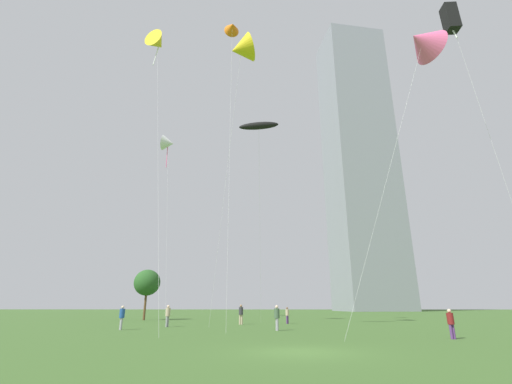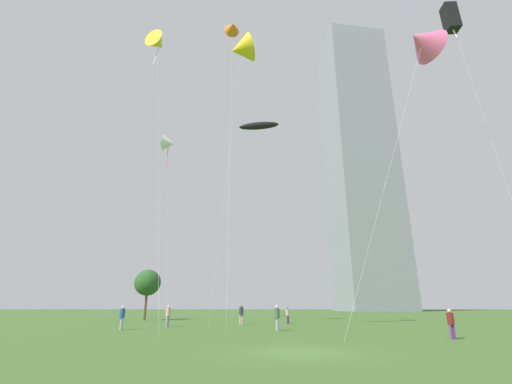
{
  "view_description": "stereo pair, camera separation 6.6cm",
  "coord_description": "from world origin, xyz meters",
  "views": [
    {
      "loc": [
        -1.37,
        -14.93,
        1.74
      ],
      "look_at": [
        -1.99,
        9.99,
        9.79
      ],
      "focal_mm": 24.61,
      "sensor_mm": 36.0,
      "label": 1
    },
    {
      "loc": [
        -1.31,
        -14.93,
        1.74
      ],
      "look_at": [
        -1.99,
        9.99,
        9.79
      ],
      "focal_mm": 24.61,
      "sensor_mm": 36.0,
      "label": 2
    }
  ],
  "objects": [
    {
      "name": "person_standing_0",
      "position": [
        -3.67,
        20.14,
        1.04
      ],
      "size": [
        0.4,
        0.4,
        1.79
      ],
      "rotation": [
        0.0,
        0.0,
        3.11
      ],
      "color": "tan",
      "rests_on": "ground"
    },
    {
      "name": "kite_flying_4",
      "position": [
        13.48,
        7.63,
        23.36
      ],
      "size": [
        2.52,
        0.95,
        24.59
      ],
      "color": "silver",
      "rests_on": "ground"
    },
    {
      "name": "park_tree_0",
      "position": [
        -16.1,
        29.85,
        4.4
      ],
      "size": [
        3.2,
        3.2,
        6.0
      ],
      "color": "brown",
      "rests_on": "ground"
    },
    {
      "name": "person_standing_4",
      "position": [
        -9.59,
        16.15,
        1.01
      ],
      "size": [
        0.39,
        0.39,
        1.75
      ],
      "rotation": [
        0.0,
        0.0,
        4.43
      ],
      "color": "gray",
      "rests_on": "ground"
    },
    {
      "name": "kite_flying_3",
      "position": [
        -1.85,
        14.67,
        17.88
      ],
      "size": [
        3.83,
        10.25,
        18.43
      ],
      "color": "silver",
      "rests_on": "ground"
    },
    {
      "name": "person_standing_5",
      "position": [
        -12.06,
        12.48,
        0.98
      ],
      "size": [
        0.38,
        0.38,
        1.7
      ],
      "rotation": [
        0.0,
        0.0,
        2.17
      ],
      "color": "gray",
      "rests_on": "ground"
    },
    {
      "name": "person_standing_3",
      "position": [
        0.81,
        21.8,
        0.89
      ],
      "size": [
        0.34,
        0.34,
        1.55
      ],
      "rotation": [
        0.0,
        0.0,
        0.92
      ],
      "color": "#593372",
      "rests_on": "ground"
    },
    {
      "name": "kite_flying_5",
      "position": [
        9.3,
        4.54,
        18.51
      ],
      "size": [
        8.26,
        3.16,
        19.89
      ],
      "color": "silver",
      "rests_on": "ground"
    },
    {
      "name": "kite_flying_2",
      "position": [
        -3.5,
        13.13,
        25.43
      ],
      "size": [
        4.01,
        4.29,
        27.03
      ],
      "color": "silver",
      "rests_on": "ground"
    },
    {
      "name": "kite_flying_0",
      "position": [
        -15.83,
        32.72,
        24.99
      ],
      "size": [
        4.17,
        6.98,
        26.26
      ],
      "color": "silver",
      "rests_on": "ground"
    },
    {
      "name": "person_standing_1",
      "position": [
        -0.53,
        11.9,
        1.0
      ],
      "size": [
        0.39,
        0.39,
        1.74
      ],
      "rotation": [
        0.0,
        0.0,
        5.01
      ],
      "color": "gray",
      "rests_on": "ground"
    },
    {
      "name": "person_standing_2",
      "position": [
        8.69,
        5.57,
        0.89
      ],
      "size": [
        0.34,
        0.34,
        1.54
      ],
      "rotation": [
        0.0,
        0.0,
        3.4
      ],
      "color": "#593372",
      "rests_on": "ground"
    },
    {
      "name": "ground",
      "position": [
        0.0,
        0.0,
        0.0
      ],
      "size": [
        280.0,
        280.0,
        0.0
      ],
      "primitive_type": "plane",
      "color": "#3D6028"
    },
    {
      "name": "distant_highrise_0",
      "position": [
        31.33,
        96.96,
        49.16
      ],
      "size": [
        22.81,
        20.39,
        98.32
      ],
      "primitive_type": "cube",
      "rotation": [
        0.0,
        0.0,
        0.19
      ],
      "color": "gray",
      "rests_on": "ground"
    },
    {
      "name": "kite_flying_1",
      "position": [
        -4.9,
        17.31,
        31.95
      ],
      "size": [
        1.94,
        8.79,
        32.84
      ],
      "color": "silver",
      "rests_on": "ground"
    },
    {
      "name": "kite_flying_6",
      "position": [
        -12.96,
        16.27,
        29.13
      ],
      "size": [
        6.96,
        11.37,
        30.31
      ],
      "color": "silver",
      "rests_on": "ground"
    }
  ]
}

